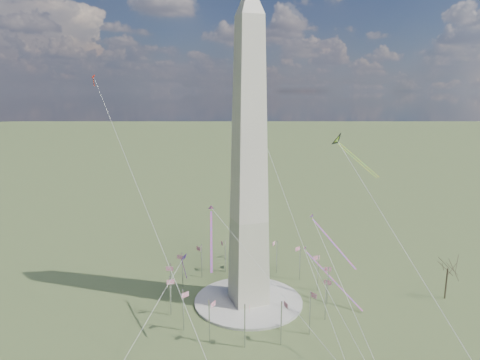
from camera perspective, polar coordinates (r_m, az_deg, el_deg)
name	(u,v)px	position (r m, az deg, el deg)	size (l,w,h in m)	color
ground	(248,302)	(148.64, 1.13, -15.95)	(2000.00, 2000.00, 0.00)	#475329
plaza	(248,301)	(148.45, 1.13, -15.81)	(36.00, 36.00, 0.80)	#AFA8A0
washington_monument	(249,160)	(133.30, 1.21, 2.63)	(15.56, 15.56, 100.00)	beige
flagpole_ring	(248,282)	(145.40, 1.14, -13.41)	(54.40, 54.40, 13.00)	silver
tree_near	(448,266)	(161.70, 25.99, -10.29)	(9.35, 9.35, 16.37)	#4D3E2F
kite_delta_black	(340,142)	(164.41, 13.13, 4.90)	(13.47, 17.95, 15.31)	black
kite_diamond_purple	(184,261)	(133.79, -7.49, -10.60)	(2.12, 2.91, 8.52)	#471B7D
kite_streamer_left	(327,235)	(137.44, 11.51, -7.20)	(6.94, 18.30, 12.96)	#FA2E27
kite_streamer_mid	(211,230)	(124.33, -3.85, -6.66)	(6.41, 19.20, 13.47)	#FA2E27
kite_streamer_right	(323,269)	(150.02, 11.05, -11.56)	(11.82, 21.68, 16.19)	#FA2E27
kite_small_red	(93,78)	(163.50, -18.95, 12.78)	(1.22, 1.60, 4.11)	red
kite_small_white	(248,96)	(182.11, 1.02, 11.19)	(1.32, 2.10, 4.74)	white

